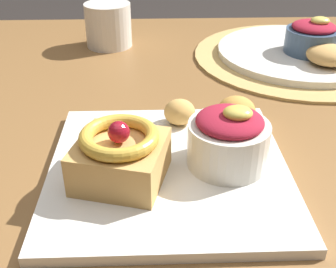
# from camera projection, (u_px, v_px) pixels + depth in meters

# --- Properties ---
(dining_table) EXTENTS (1.37, 1.05, 0.73)m
(dining_table) POSITION_uv_depth(u_px,v_px,m) (137.00, 185.00, 0.60)
(dining_table) COLOR brown
(dining_table) RESTS_ON ground_plane
(woven_placemat) EXTENTS (0.38, 0.38, 0.00)m
(woven_placemat) POSITION_uv_depth(u_px,v_px,m) (299.00, 57.00, 0.79)
(woven_placemat) COLOR tan
(woven_placemat) RESTS_ON dining_table
(front_plate) EXTENTS (0.26, 0.26, 0.01)m
(front_plate) POSITION_uv_depth(u_px,v_px,m) (169.00, 169.00, 0.48)
(front_plate) COLOR white
(front_plate) RESTS_ON dining_table
(cake_slice) EXTENTS (0.11, 0.11, 0.07)m
(cake_slice) POSITION_uv_depth(u_px,v_px,m) (120.00, 155.00, 0.44)
(cake_slice) COLOR tan
(cake_slice) RESTS_ON front_plate
(berry_ramekin) EXTENTS (0.09, 0.09, 0.07)m
(berry_ramekin) POSITION_uv_depth(u_px,v_px,m) (228.00, 139.00, 0.46)
(berry_ramekin) COLOR silver
(berry_ramekin) RESTS_ON front_plate
(fritter_front) EXTENTS (0.04, 0.04, 0.03)m
(fritter_front) POSITION_uv_depth(u_px,v_px,m) (180.00, 113.00, 0.54)
(fritter_front) COLOR tan
(fritter_front) RESTS_ON front_plate
(fritter_middle) EXTENTS (0.05, 0.05, 0.04)m
(fritter_middle) POSITION_uv_depth(u_px,v_px,m) (236.00, 112.00, 0.54)
(fritter_middle) COLOR gold
(fritter_middle) RESTS_ON front_plate
(back_plate) EXTENTS (0.30, 0.30, 0.01)m
(back_plate) POSITION_uv_depth(u_px,v_px,m) (300.00, 52.00, 0.78)
(back_plate) COLOR white
(back_plate) RESTS_ON woven_placemat
(back_ramekin) EXTENTS (0.09, 0.09, 0.07)m
(back_ramekin) POSITION_uv_depth(u_px,v_px,m) (312.00, 37.00, 0.75)
(back_ramekin) COLOR #3D5675
(back_ramekin) RESTS_ON back_plate
(back_pastry) EXTENTS (0.07, 0.07, 0.03)m
(back_pastry) POSITION_uv_depth(u_px,v_px,m) (329.00, 55.00, 0.71)
(back_pastry) COLOR tan
(back_pastry) RESTS_ON back_plate
(coffee_mug) EXTENTS (0.09, 0.09, 0.08)m
(coffee_mug) POSITION_uv_depth(u_px,v_px,m) (108.00, 25.00, 0.82)
(coffee_mug) COLOR silver
(coffee_mug) RESTS_ON dining_table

